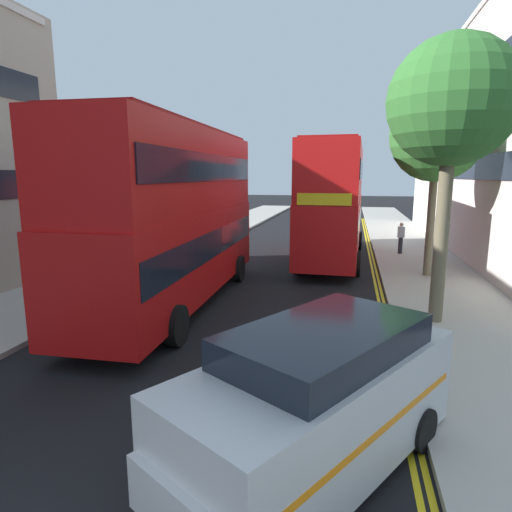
{
  "coord_description": "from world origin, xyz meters",
  "views": [
    {
      "loc": [
        3.22,
        -1.3,
        4.17
      ],
      "look_at": [
        0.5,
        11.0,
        1.8
      ],
      "focal_mm": 30.26,
      "sensor_mm": 36.0,
      "label": 1
    }
  ],
  "objects_px": {
    "double_decker_bus_oncoming": "(334,199)",
    "taxi_minivan": "(314,402)",
    "pedestrian_far": "(401,237)",
    "double_decker_bus_away": "(175,212)"
  },
  "relations": [
    {
      "from": "double_decker_bus_oncoming",
      "to": "taxi_minivan",
      "type": "xyz_separation_m",
      "value": [
        0.45,
        -15.96,
        -1.96
      ]
    },
    {
      "from": "double_decker_bus_oncoming",
      "to": "taxi_minivan",
      "type": "bearing_deg",
      "value": -88.38
    },
    {
      "from": "double_decker_bus_oncoming",
      "to": "pedestrian_far",
      "type": "distance_m",
      "value": 4.35
    },
    {
      "from": "double_decker_bus_away",
      "to": "taxi_minivan",
      "type": "distance_m",
      "value": 9.03
    },
    {
      "from": "double_decker_bus_oncoming",
      "to": "pedestrian_far",
      "type": "relative_size",
      "value": 6.71
    },
    {
      "from": "double_decker_bus_away",
      "to": "taxi_minivan",
      "type": "xyz_separation_m",
      "value": [
        5.04,
        -7.23,
        -1.96
      ]
    },
    {
      "from": "double_decker_bus_oncoming",
      "to": "double_decker_bus_away",
      "type": "bearing_deg",
      "value": -117.72
    },
    {
      "from": "double_decker_bus_oncoming",
      "to": "taxi_minivan",
      "type": "height_order",
      "value": "double_decker_bus_oncoming"
    },
    {
      "from": "taxi_minivan",
      "to": "pedestrian_far",
      "type": "relative_size",
      "value": 3.13
    },
    {
      "from": "double_decker_bus_away",
      "to": "pedestrian_far",
      "type": "xyz_separation_m",
      "value": [
        8.0,
        10.49,
        -2.04
      ]
    }
  ]
}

